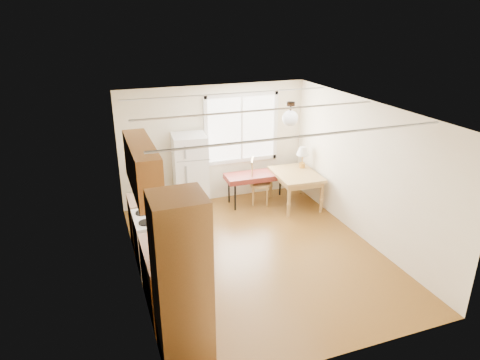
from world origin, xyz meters
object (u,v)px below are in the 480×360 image
refrigerator (191,173)px  chair (256,179)px  bench (259,176)px  dining_table (296,178)px

refrigerator → chair: bearing=-2.3°
refrigerator → chair: (1.37, -0.18, -0.24)m
bench → chair: chair is taller
dining_table → chair: 0.84m
chair → bench: bearing=50.5°
refrigerator → chair: refrigerator is taller
refrigerator → dining_table: size_ratio=1.34×
refrigerator → chair: size_ratio=1.63×
refrigerator → dining_table: 2.21m
dining_table → chair: chair is taller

